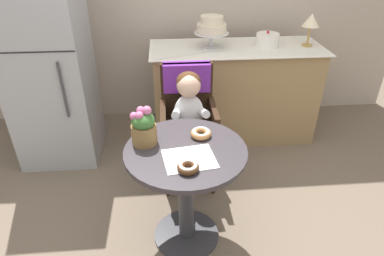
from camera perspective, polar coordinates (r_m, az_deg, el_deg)
The scene contains 13 objects.
ground_plane at distance 2.42m, azimuth -0.93°, elevation -17.75°, with size 8.00×8.00×0.00m, color #6B5B4C.
cafe_table at distance 2.07m, azimuth -1.04°, elevation -8.43°, with size 0.72×0.72×0.72m.
wicker_chair at distance 2.58m, azimuth -0.75°, elevation 3.72°, with size 0.42×0.45×0.95m.
seated_child at distance 2.42m, azimuth -0.49°, elevation 2.84°, with size 0.27×0.32×0.73m.
paper_napkin at distance 1.86m, azimuth -0.46°, elevation -5.25°, with size 0.28×0.24×0.00m, color white.
donut_front at distance 1.77m, azimuth -0.74°, elevation -6.64°, with size 0.12×0.12×0.04m.
donut_mid at distance 2.04m, azimuth 1.53°, elevation -0.88°, with size 0.13×0.13×0.04m.
flower_vase at distance 1.96m, azimuth -8.25°, elevation 0.19°, with size 0.15×0.15×0.24m.
display_counter at distance 3.27m, azimuth 7.11°, elevation 6.01°, with size 1.56×0.62×0.90m.
tiered_cake_stand at distance 3.02m, azimuth 3.36°, elevation 16.81°, with size 0.30×0.30×0.28m.
round_layer_cake at distance 3.15m, azimuth 12.70°, elevation 14.41°, with size 0.20×0.20×0.14m.
table_lamp at distance 3.23m, azimuth 19.63°, elevation 16.71°, with size 0.15×0.15×0.28m.
refrigerator at distance 3.02m, azimuth -23.27°, elevation 9.71°, with size 0.64×0.63×1.70m.
Camera 1 is at (-0.10, -1.59, 1.82)m, focal length 31.31 mm.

